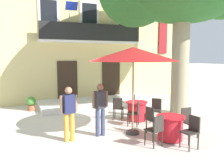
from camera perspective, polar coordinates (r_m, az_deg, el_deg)
name	(u,v)px	position (r m, az deg, el deg)	size (l,w,h in m)	color
ground_plane	(109,125)	(8.85, -0.80, -10.03)	(120.00, 120.00, 0.00)	beige
building_facade	(80,37)	(15.43, -7.71, 11.13)	(13.00, 5.09, 7.50)	#DBC67F
entrance_step_platform	(97,102)	(12.47, -3.56, -4.50)	(5.95, 2.62, 0.25)	silver
cafe_table_near_tree	(137,111)	(9.48, 6.03, -6.48)	(0.86, 0.86, 0.76)	red
cafe_chair_near_tree_0	(118,107)	(9.47, 1.46, -5.60)	(0.56, 0.56, 0.91)	#2D2823
cafe_chair_near_tree_1	(135,112)	(8.72, 5.69, -6.73)	(0.56, 0.56, 0.91)	#2D2823
cafe_chair_near_tree_2	(156,108)	(9.37, 10.63, -5.85)	(0.57, 0.57, 0.91)	#2D2823
cafe_chair_near_tree_3	(137,104)	(10.19, 5.98, -4.76)	(0.55, 0.55, 0.91)	#2D2823
cafe_table_middle	(170,128)	(7.49, 14.01, -10.26)	(0.86, 0.86, 0.76)	red
cafe_chair_middle_0	(188,120)	(7.97, 18.03, -8.32)	(0.41, 0.41, 0.91)	#2D2823
cafe_chair_middle_1	(152,118)	(7.92, 9.71, -8.18)	(0.46, 0.46, 0.91)	#2D2823
cafe_chair_middle_2	(156,129)	(6.85, 10.56, -10.58)	(0.49, 0.49, 0.91)	#2D2823
cafe_chair_middle_3	(191,130)	(7.00, 18.74, -10.46)	(0.44, 0.44, 0.91)	#2D2823
cafe_umbrella	(133,55)	(7.58, 5.21, 7.14)	(2.90, 2.90, 2.85)	#997A56
ground_planter_left	(31,103)	(11.70, -19.05, -4.35)	(0.42, 0.42, 0.68)	#995638
pedestrian_near_entrance	(100,107)	(7.53, -2.90, -5.50)	(0.53, 0.33, 1.70)	#384260
pedestrian_mid_plaza	(69,111)	(7.17, -10.43, -6.43)	(0.53, 0.30, 1.66)	gold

